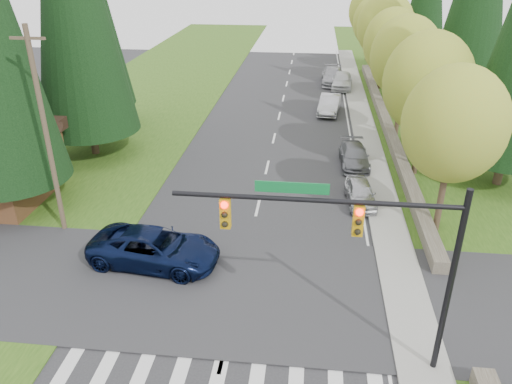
% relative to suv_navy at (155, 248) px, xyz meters
% --- Properties ---
extents(grass_east, '(14.00, 110.00, 0.06)m').
position_rel_suv_navy_xyz_m(grass_east, '(16.99, 10.44, -0.78)').
color(grass_east, '#2B4C14').
rests_on(grass_east, ground).
extents(grass_west, '(14.00, 110.00, 0.06)m').
position_rel_suv_navy_xyz_m(grass_west, '(-9.01, 10.44, -0.78)').
color(grass_west, '#2B4C14').
rests_on(grass_west, ground).
extents(cross_street, '(120.00, 8.00, 0.10)m').
position_rel_suv_navy_xyz_m(cross_street, '(3.99, -1.56, -0.81)').
color(cross_street, '#28282B').
rests_on(cross_street, ground).
extents(sidewalk_east, '(1.80, 80.00, 0.13)m').
position_rel_suv_navy_xyz_m(sidewalk_east, '(10.89, 12.44, -0.75)').
color(sidewalk_east, gray).
rests_on(sidewalk_east, ground).
extents(curb_east, '(0.20, 80.00, 0.13)m').
position_rel_suv_navy_xyz_m(curb_east, '(10.04, 12.44, -0.75)').
color(curb_east, gray).
rests_on(curb_east, ground).
extents(stone_wall_north, '(0.70, 40.00, 0.70)m').
position_rel_suv_navy_xyz_m(stone_wall_north, '(12.59, 20.44, -0.46)').
color(stone_wall_north, '#4C4438').
rests_on(stone_wall_north, ground).
extents(traffic_signal, '(8.70, 0.37, 6.80)m').
position_rel_suv_navy_xyz_m(traffic_signal, '(8.36, -5.06, 4.17)').
color(traffic_signal, black).
rests_on(traffic_signal, ground).
extents(utility_pole, '(1.60, 0.24, 10.00)m').
position_rel_suv_navy_xyz_m(utility_pole, '(-5.51, 2.44, 4.33)').
color(utility_pole, '#473828').
rests_on(utility_pole, ground).
extents(decid_tree_0, '(4.80, 4.80, 8.37)m').
position_rel_suv_navy_xyz_m(decid_tree_0, '(13.19, 4.44, 4.79)').
color(decid_tree_0, '#38281C').
rests_on(decid_tree_0, ground).
extents(decid_tree_1, '(5.20, 5.20, 8.80)m').
position_rel_suv_navy_xyz_m(decid_tree_1, '(13.29, 11.44, 4.99)').
color(decid_tree_1, '#38281C').
rests_on(decid_tree_1, ground).
extents(decid_tree_2, '(5.00, 5.00, 8.82)m').
position_rel_suv_navy_xyz_m(decid_tree_2, '(13.09, 18.44, 5.12)').
color(decid_tree_2, '#38281C').
rests_on(decid_tree_2, ground).
extents(decid_tree_3, '(5.00, 5.00, 8.55)m').
position_rel_suv_navy_xyz_m(decid_tree_3, '(13.19, 25.44, 4.85)').
color(decid_tree_3, '#38281C').
rests_on(decid_tree_3, ground).
extents(decid_tree_4, '(5.40, 5.40, 9.18)m').
position_rel_suv_navy_xyz_m(decid_tree_4, '(13.29, 32.44, 5.25)').
color(decid_tree_4, '#38281C').
rests_on(decid_tree_4, ground).
extents(decid_tree_5, '(4.80, 4.80, 8.30)m').
position_rel_suv_navy_xyz_m(decid_tree_5, '(13.09, 39.44, 4.72)').
color(decid_tree_5, '#38281C').
rests_on(decid_tree_5, ground).
extents(decid_tree_6, '(5.20, 5.20, 8.86)m').
position_rel_suv_navy_xyz_m(decid_tree_6, '(13.19, 46.44, 5.05)').
color(decid_tree_6, '#38281C').
rests_on(decid_tree_6, ground).
extents(suv_navy, '(6.10, 3.34, 1.62)m').
position_rel_suv_navy_xyz_m(suv_navy, '(0.00, 0.00, 0.00)').
color(suv_navy, black).
rests_on(suv_navy, ground).
extents(parked_car_a, '(1.78, 3.84, 1.27)m').
position_rel_suv_navy_xyz_m(parked_car_a, '(9.59, 7.02, -0.17)').
color(parked_car_a, silver).
rests_on(parked_car_a, ground).
extents(parked_car_b, '(1.95, 4.46, 1.28)m').
position_rel_suv_navy_xyz_m(parked_car_b, '(9.59, 12.44, -0.17)').
color(parked_car_b, slate).
rests_on(parked_car_b, ground).
extents(parked_car_c, '(2.14, 4.78, 1.52)m').
position_rel_suv_navy_xyz_m(parked_car_c, '(8.19, 23.77, -0.05)').
color(parked_car_c, '#ADADB2').
rests_on(parked_car_c, ground).
extents(parked_car_d, '(2.30, 4.95, 1.64)m').
position_rel_suv_navy_xyz_m(parked_car_d, '(9.59, 32.15, 0.01)').
color(parked_car_d, silver).
rests_on(parked_car_d, ground).
extents(parked_car_e, '(2.27, 5.46, 1.58)m').
position_rel_suv_navy_xyz_m(parked_car_e, '(8.71, 34.07, -0.02)').
color(parked_car_e, '#9A9B9F').
rests_on(parked_car_e, ground).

